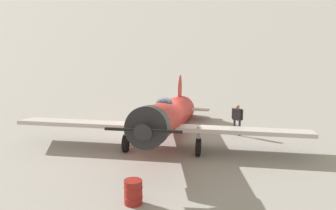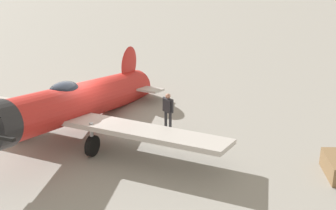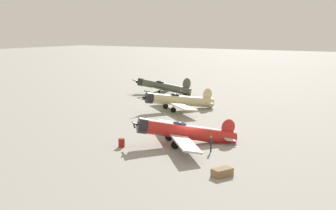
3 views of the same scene
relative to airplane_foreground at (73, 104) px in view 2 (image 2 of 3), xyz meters
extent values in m
plane|color=gray|center=(0.40, 0.36, -1.31)|extent=(400.00, 400.00, 0.00)
cylinder|color=red|center=(0.40, 0.36, -0.06)|extent=(8.65, 8.02, 3.36)
ellipsoid|color=black|center=(-0.35, -0.32, 0.77)|extent=(1.84, 1.77, 0.98)
cube|color=#BCB7B2|center=(-0.51, -0.46, -0.25)|extent=(10.39, 11.22, 0.52)
ellipsoid|color=red|center=(3.57, 3.23, 0.30)|extent=(1.41, 1.29, 1.95)
cube|color=#BCB7B2|center=(3.43, 3.10, -0.74)|extent=(3.10, 3.26, 0.30)
cylinder|color=#999BA0|center=(0.15, -2.10, -0.45)|extent=(0.14, 0.14, 0.93)
cylinder|color=black|center=(0.15, -2.10, -0.91)|extent=(0.73, 0.68, 0.80)
cylinder|color=#999BA0|center=(-2.07, 0.36, -0.45)|extent=(0.14, 0.14, 0.93)
cylinder|color=black|center=(-2.07, 0.36, -0.91)|extent=(0.73, 0.68, 0.80)
cylinder|color=black|center=(4.03, 3.64, -1.17)|extent=(0.27, 0.26, 0.28)
cylinder|color=#2D2D33|center=(3.62, -0.99, -0.91)|extent=(0.12, 0.12, 0.80)
cylinder|color=#2D2D33|center=(3.70, -1.26, -0.91)|extent=(0.12, 0.12, 0.80)
cube|color=#2D2D33|center=(3.66, -1.13, -0.23)|extent=(0.34, 0.48, 0.57)
sphere|color=tan|center=(3.66, -1.13, 0.18)|extent=(0.21, 0.21, 0.21)
cylinder|color=#2D2D33|center=(3.58, -0.87, -0.21)|extent=(0.09, 0.09, 0.54)
cylinder|color=#2D2D33|center=(3.74, -1.38, -0.21)|extent=(0.09, 0.09, 0.54)
camera|label=1|loc=(-13.68, -17.13, 6.21)|focal=51.78mm
camera|label=2|loc=(-4.20, -18.76, 7.54)|focal=54.54mm
camera|label=3|loc=(21.20, -37.91, 10.57)|focal=45.81mm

